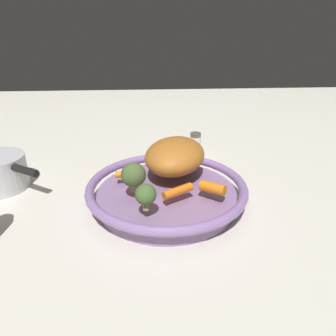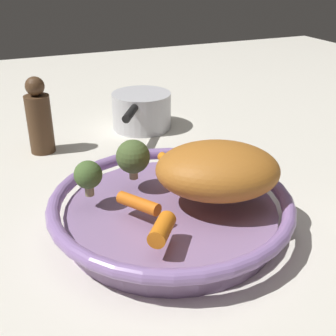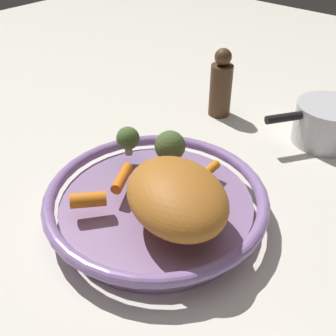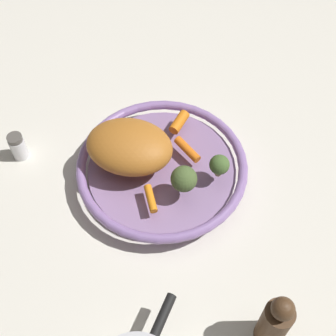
{
  "view_description": "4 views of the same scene",
  "coord_description": "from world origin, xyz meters",
  "px_view_note": "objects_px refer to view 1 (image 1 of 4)",
  "views": [
    {
      "loc": [
        -0.04,
        -0.59,
        0.36
      ],
      "look_at": [
        0.0,
        -0.0,
        0.08
      ],
      "focal_mm": 34.49,
      "sensor_mm": 36.0,
      "label": 1
    },
    {
      "loc": [
        0.47,
        -0.21,
        0.34
      ],
      "look_at": [
        -0.01,
        -0.0,
        0.09
      ],
      "focal_mm": 46.26,
      "sensor_mm": 36.0,
      "label": 2
    },
    {
      "loc": [
        0.35,
        0.33,
        0.44
      ],
      "look_at": [
        -0.02,
        0.01,
        0.09
      ],
      "focal_mm": 44.28,
      "sensor_mm": 36.0,
      "label": 3
    },
    {
      "loc": [
        -0.53,
        0.07,
        0.81
      ],
      "look_at": [
        -0.03,
        -0.01,
        0.07
      ],
      "focal_mm": 51.35,
      "sensor_mm": 36.0,
      "label": 4
    }
  ],
  "objects_px": {
    "baby_carrot_near_rim": "(178,191)",
    "roast_chicken_piece": "(175,156)",
    "serving_bowl": "(167,193)",
    "salt_shaker": "(195,143)",
    "broccoli_floret_small": "(146,195)",
    "baby_carrot_back": "(213,188)",
    "baby_carrot_left": "(128,174)",
    "broccoli_floret_edge": "(134,175)"
  },
  "relations": [
    {
      "from": "serving_bowl",
      "to": "broccoli_floret_small",
      "type": "xyz_separation_m",
      "value": [
        -0.04,
        -0.1,
        0.05
      ]
    },
    {
      "from": "baby_carrot_near_rim",
      "to": "salt_shaker",
      "type": "xyz_separation_m",
      "value": [
        0.08,
        0.33,
        -0.03
      ]
    },
    {
      "from": "serving_bowl",
      "to": "salt_shaker",
      "type": "bearing_deg",
      "value": 70.37
    },
    {
      "from": "baby_carrot_back",
      "to": "broccoli_floret_small",
      "type": "relative_size",
      "value": 1.01
    },
    {
      "from": "baby_carrot_near_rim",
      "to": "broccoli_floret_small",
      "type": "xyz_separation_m",
      "value": [
        -0.06,
        -0.05,
        0.02
      ]
    },
    {
      "from": "roast_chicken_piece",
      "to": "baby_carrot_near_rim",
      "type": "xyz_separation_m",
      "value": [
        -0.0,
        -0.11,
        -0.03
      ]
    },
    {
      "from": "serving_bowl",
      "to": "salt_shaker",
      "type": "height_order",
      "value": "salt_shaker"
    },
    {
      "from": "roast_chicken_piece",
      "to": "baby_carrot_left",
      "type": "height_order",
      "value": "roast_chicken_piece"
    },
    {
      "from": "serving_bowl",
      "to": "baby_carrot_back",
      "type": "bearing_deg",
      "value": -29.41
    },
    {
      "from": "baby_carrot_left",
      "to": "salt_shaker",
      "type": "xyz_separation_m",
      "value": [
        0.18,
        0.25,
        -0.03
      ]
    },
    {
      "from": "baby_carrot_back",
      "to": "broccoli_floret_edge",
      "type": "xyz_separation_m",
      "value": [
        -0.15,
        0.02,
        0.02
      ]
    },
    {
      "from": "baby_carrot_near_rim",
      "to": "serving_bowl",
      "type": "bearing_deg",
      "value": 108.72
    },
    {
      "from": "broccoli_floret_small",
      "to": "salt_shaker",
      "type": "relative_size",
      "value": 0.8
    },
    {
      "from": "baby_carrot_back",
      "to": "salt_shaker",
      "type": "height_order",
      "value": "baby_carrot_back"
    },
    {
      "from": "baby_carrot_back",
      "to": "baby_carrot_near_rim",
      "type": "bearing_deg",
      "value": -176.55
    },
    {
      "from": "roast_chicken_piece",
      "to": "broccoli_floret_small",
      "type": "height_order",
      "value": "roast_chicken_piece"
    },
    {
      "from": "baby_carrot_left",
      "to": "salt_shaker",
      "type": "height_order",
      "value": "baby_carrot_left"
    },
    {
      "from": "broccoli_floret_edge",
      "to": "baby_carrot_back",
      "type": "bearing_deg",
      "value": -6.87
    },
    {
      "from": "serving_bowl",
      "to": "roast_chicken_piece",
      "type": "bearing_deg",
      "value": 69.6
    },
    {
      "from": "salt_shaker",
      "to": "broccoli_floret_small",
      "type": "bearing_deg",
      "value": -110.5
    },
    {
      "from": "baby_carrot_back",
      "to": "broccoli_floret_small",
      "type": "height_order",
      "value": "broccoli_floret_small"
    },
    {
      "from": "baby_carrot_left",
      "to": "baby_carrot_back",
      "type": "bearing_deg",
      "value": -26.01
    },
    {
      "from": "baby_carrot_left",
      "to": "broccoli_floret_small",
      "type": "height_order",
      "value": "broccoli_floret_small"
    },
    {
      "from": "broccoli_floret_edge",
      "to": "broccoli_floret_small",
      "type": "bearing_deg",
      "value": -71.93
    },
    {
      "from": "baby_carrot_near_rim",
      "to": "roast_chicken_piece",
      "type": "bearing_deg",
      "value": 88.08
    },
    {
      "from": "baby_carrot_back",
      "to": "broccoli_floret_edge",
      "type": "relative_size",
      "value": 0.85
    },
    {
      "from": "broccoli_floret_small",
      "to": "salt_shaker",
      "type": "bearing_deg",
      "value": 69.5
    },
    {
      "from": "roast_chicken_piece",
      "to": "broccoli_floret_edge",
      "type": "height_order",
      "value": "roast_chicken_piece"
    },
    {
      "from": "roast_chicken_piece",
      "to": "baby_carrot_left",
      "type": "bearing_deg",
      "value": -166.12
    },
    {
      "from": "baby_carrot_left",
      "to": "salt_shaker",
      "type": "relative_size",
      "value": 0.88
    },
    {
      "from": "serving_bowl",
      "to": "broccoli_floret_small",
      "type": "bearing_deg",
      "value": -112.84
    },
    {
      "from": "baby_carrot_back",
      "to": "baby_carrot_left",
      "type": "bearing_deg",
      "value": 153.99
    },
    {
      "from": "baby_carrot_near_rim",
      "to": "baby_carrot_back",
      "type": "relative_size",
      "value": 1.25
    },
    {
      "from": "serving_bowl",
      "to": "roast_chicken_piece",
      "type": "relative_size",
      "value": 2.02
    },
    {
      "from": "roast_chicken_piece",
      "to": "baby_carrot_near_rim",
      "type": "bearing_deg",
      "value": -91.92
    },
    {
      "from": "roast_chicken_piece",
      "to": "salt_shaker",
      "type": "distance_m",
      "value": 0.24
    },
    {
      "from": "broccoli_floret_small",
      "to": "serving_bowl",
      "type": "bearing_deg",
      "value": 67.16
    },
    {
      "from": "baby_carrot_left",
      "to": "baby_carrot_back",
      "type": "relative_size",
      "value": 1.08
    },
    {
      "from": "serving_bowl",
      "to": "roast_chicken_piece",
      "type": "height_order",
      "value": "roast_chicken_piece"
    },
    {
      "from": "roast_chicken_piece",
      "to": "broccoli_floret_edge",
      "type": "bearing_deg",
      "value": -134.64
    },
    {
      "from": "baby_carrot_back",
      "to": "broccoli_floret_small",
      "type": "xyz_separation_m",
      "value": [
        -0.13,
        -0.05,
        0.02
      ]
    },
    {
      "from": "broccoli_floret_edge",
      "to": "broccoli_floret_small",
      "type": "height_order",
      "value": "broccoli_floret_edge"
    }
  ]
}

